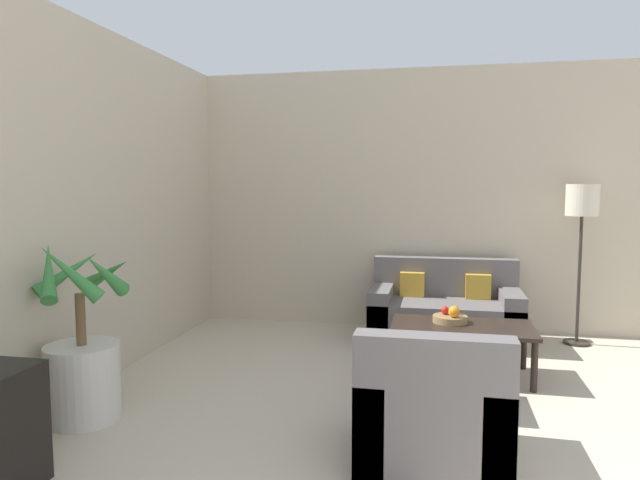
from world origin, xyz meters
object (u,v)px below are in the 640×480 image
object	(u,v)px
coffee_table	(462,331)
apple_green	(455,310)
sofa_loveseat	(444,313)
fruit_bowl	(450,319)
potted_palm	(83,363)
apple_red	(445,310)
floor_lamp	(582,211)
armchair	(433,414)
orange_fruit	(454,312)
ottoman	(437,377)

from	to	relation	value
coffee_table	apple_green	xyz separation A→B (m)	(-0.05, 0.14, 0.14)
sofa_loveseat	fruit_bowl	distance (m)	0.96
potted_palm	apple_red	distance (m)	2.72
potted_palm	fruit_bowl	size ratio (longest dim) A/B	4.27
floor_lamp	armchair	xyz separation A→B (m)	(-1.32, -2.63, -1.01)
orange_fruit	armchair	xyz separation A→B (m)	(-0.15, -1.50, -0.24)
sofa_loveseat	armchair	xyz separation A→B (m)	(-0.08, -2.50, -0.01)
potted_palm	ottoman	size ratio (longest dim) A/B	2.03
ottoman	coffee_table	bearing A→B (deg)	73.69
sofa_loveseat	apple_green	world-z (taller)	sofa_loveseat
ottoman	armchair	bearing A→B (deg)	-91.27
apple_green	orange_fruit	world-z (taller)	orange_fruit
floor_lamp	apple_green	bearing A→B (deg)	-139.05
potted_palm	armchair	world-z (taller)	potted_palm
sofa_loveseat	coffee_table	bearing A→B (deg)	-83.09
potted_palm	apple_green	size ratio (longest dim) A/B	16.80
potted_palm	floor_lamp	size ratio (longest dim) A/B	0.78
apple_green	sofa_loveseat	bearing A→B (deg)	94.53
orange_fruit	fruit_bowl	bearing A→B (deg)	119.50
sofa_loveseat	fruit_bowl	size ratio (longest dim) A/B	5.14
fruit_bowl	orange_fruit	xyz separation A→B (m)	(0.03, -0.05, 0.07)
sofa_loveseat	floor_lamp	size ratio (longest dim) A/B	0.93
fruit_bowl	armchair	world-z (taller)	armchair
fruit_bowl	potted_palm	bearing A→B (deg)	-147.89
orange_fruit	ottoman	xyz separation A→B (m)	(-0.13, -0.67, -0.32)
floor_lamp	fruit_bowl	distance (m)	1.82
sofa_loveseat	armchair	size ratio (longest dim) A/B	1.79
coffee_table	fruit_bowl	world-z (taller)	fruit_bowl
apple_green	ottoman	distance (m)	0.86
sofa_loveseat	fruit_bowl	bearing A→B (deg)	-88.06
potted_palm	orange_fruit	size ratio (longest dim) A/B	12.88
apple_green	ottoman	xyz separation A→B (m)	(-0.14, -0.79, -0.31)
potted_palm	apple_red	xyz separation A→B (m)	(2.27, 1.49, 0.12)
fruit_bowl	armchair	bearing A→B (deg)	-94.27
floor_lamp	fruit_bowl	bearing A→B (deg)	-138.21
floor_lamp	orange_fruit	xyz separation A→B (m)	(-1.17, -1.13, -0.76)
sofa_loveseat	apple_green	distance (m)	0.92
apple_green	ottoman	bearing A→B (deg)	-99.74
sofa_loveseat	ottoman	xyz separation A→B (m)	(-0.07, -1.68, -0.08)
coffee_table	orange_fruit	world-z (taller)	orange_fruit
fruit_bowl	apple_red	world-z (taller)	apple_red
orange_fruit	ottoman	world-z (taller)	orange_fruit
coffee_table	orange_fruit	size ratio (longest dim) A/B	12.06
floor_lamp	apple_red	bearing A→B (deg)	-140.24
floor_lamp	armchair	size ratio (longest dim) A/B	1.91
potted_palm	fruit_bowl	world-z (taller)	potted_palm
potted_palm	ottoman	xyz separation A→B (m)	(2.22, 0.73, -0.19)
floor_lamp	ottoman	world-z (taller)	floor_lamp
floor_lamp	ottoman	xyz separation A→B (m)	(-1.30, -1.80, -1.08)
apple_red	apple_green	xyz separation A→B (m)	(0.08, 0.02, 0.00)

